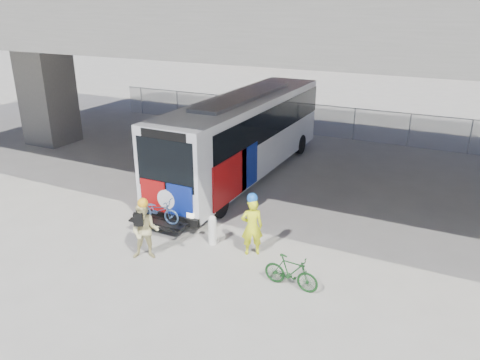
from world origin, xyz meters
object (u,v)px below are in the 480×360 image
Objects in this scene: bus at (245,130)px; cyclist_hivis at (252,225)px; cyclist_tan at (145,230)px; bollard at (212,229)px; bike_parked at (291,272)px.

bus is 7.26m from cyclist_hivis.
bus reaches higher than cyclist_tan.
bus reaches higher than cyclist_hivis.
cyclist_hivis reaches higher than cyclist_tan.
bollard is 3.39m from bike_parked.
bollard is 1.48m from cyclist_hivis.
bollard is 0.51× the size of cyclist_tan.
bus is 12.74× the size of bollard.
bus reaches higher than bike_parked.
bike_parked is at bearing -21.56° from cyclist_tan.
cyclist_tan reaches higher than bollard.
bollard is at bearing 72.95° from bike_parked.
cyclist_tan is at bearing -85.89° from bus.
cyclist_tan is (0.58, -8.02, -1.17)m from bus.
cyclist_tan is at bearing -129.20° from bollard.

